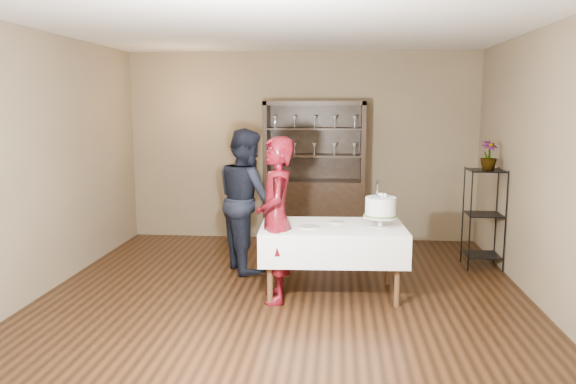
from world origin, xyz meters
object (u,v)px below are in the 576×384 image
object	(u,v)px
plant_etagere	(484,214)
man	(247,200)
woman	(276,220)
cake	(381,208)
china_hutch	(314,196)
cake_table	(332,242)
potted_plant	(489,156)

from	to	relation	value
plant_etagere	man	world-z (taller)	man
woman	cake	bearing A→B (deg)	92.68
china_hutch	woman	xyz separation A→B (m)	(-0.27, -2.43, 0.16)
woman	man	size ratio (longest dim) A/B	0.98
man	cake_table	bearing A→B (deg)	-157.93
potted_plant	cake	bearing A→B (deg)	-139.58
china_hutch	cake	distance (m)	2.36
china_hutch	woman	bearing A→B (deg)	-96.38
plant_etagere	cake	xyz separation A→B (m)	(-1.32, -1.17, 0.27)
plant_etagere	man	xyz separation A→B (m)	(-2.82, -0.32, 0.19)
plant_etagere	cake_table	distance (m)	2.14
china_hutch	potted_plant	distance (m)	2.46
cake	potted_plant	distance (m)	1.79
woman	man	world-z (taller)	man
plant_etagere	potted_plant	distance (m)	0.71
plant_etagere	woman	world-z (taller)	woman
plant_etagere	man	distance (m)	2.84
plant_etagere	cake	world-z (taller)	cake
plant_etagere	potted_plant	world-z (taller)	potted_plant
plant_etagere	woman	xyz separation A→B (m)	(-2.35, -1.38, 0.17)
woman	potted_plant	bearing A→B (deg)	110.77
cake_table	plant_etagere	bearing A→B (deg)	32.81
cake_table	cake	size ratio (longest dim) A/B	3.15
cake	cake_table	bearing A→B (deg)	178.46
woman	china_hutch	bearing A→B (deg)	164.85
china_hutch	woman	distance (m)	2.45
woman	potted_plant	size ratio (longest dim) A/B	4.79
cake	china_hutch	bearing A→B (deg)	108.98
woman	man	xyz separation A→B (m)	(-0.46, 1.06, 0.02)
plant_etagere	potted_plant	bearing A→B (deg)	-79.16
woman	man	bearing A→B (deg)	-165.04
cake_table	cake	bearing A→B (deg)	-1.54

